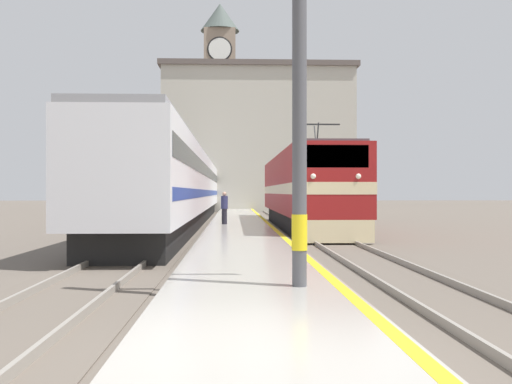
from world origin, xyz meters
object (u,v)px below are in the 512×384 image
passenger_train (186,186)px  catenary_mast (306,46)px  person_on_platform (224,207)px  locomotive_train (303,190)px  clock_tower (220,100)px

passenger_train → catenary_mast: (4.15, -27.69, 2.07)m
passenger_train → person_on_platform: 8.70m
passenger_train → person_on_platform: passenger_train is taller
locomotive_train → catenary_mast: 20.86m
catenary_mast → person_on_platform: (-1.64, 19.43, -3.18)m
passenger_train → clock_tower: (1.49, 29.45, 10.00)m
person_on_platform → locomotive_train: bearing=16.0°
catenary_mast → person_on_platform: bearing=94.8°
locomotive_train → passenger_train: 9.66m
locomotive_train → catenary_mast: (-2.39, -20.59, 2.35)m
catenary_mast → passenger_train: bearing=98.5°
clock_tower → passenger_train: bearing=-92.9°
passenger_train → locomotive_train: bearing=-47.4°
passenger_train → catenary_mast: bearing=-81.5°
locomotive_train → clock_tower: size_ratio=0.85×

